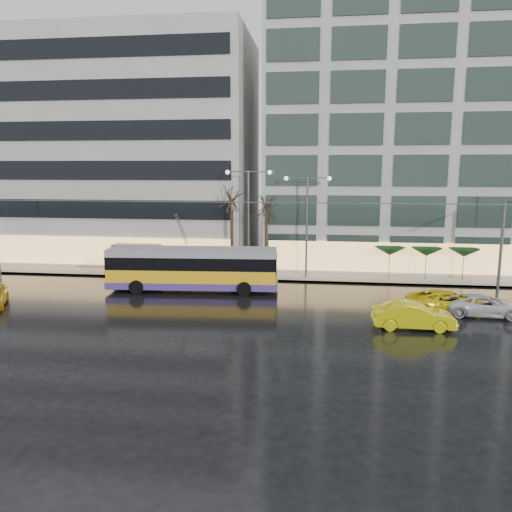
# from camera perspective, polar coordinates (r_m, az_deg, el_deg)

# --- Properties ---
(ground) EXTENTS (140.00, 140.00, 0.00)m
(ground) POSITION_cam_1_polar(r_m,az_deg,el_deg) (33.86, -6.84, -6.11)
(ground) COLOR black
(ground) RESTS_ON ground
(sidewalk) EXTENTS (80.00, 10.00, 0.15)m
(sidewalk) POSITION_cam_1_polar(r_m,az_deg,el_deg) (46.85, -0.29, -1.40)
(sidewalk) COLOR gray
(sidewalk) RESTS_ON ground
(kerb) EXTENTS (80.00, 0.10, 0.15)m
(kerb) POSITION_cam_1_polar(r_m,az_deg,el_deg) (42.06, -1.18, -2.73)
(kerb) COLOR slate
(kerb) RESTS_ON ground
(building_left) EXTENTS (34.00, 14.00, 22.00)m
(building_left) POSITION_cam_1_polar(r_m,az_deg,el_deg) (55.99, -18.53, 11.37)
(building_left) COLOR #9E9C97
(building_left) RESTS_ON sidewalk
(building_right) EXTENTS (32.00, 14.00, 25.00)m
(building_right) POSITION_cam_1_polar(r_m,az_deg,el_deg) (51.76, 20.03, 13.09)
(building_right) COLOR #9E9C97
(building_right) RESTS_ON sidewalk
(trolleybus) EXTENTS (13.08, 5.28, 6.00)m
(trolleybus) POSITION_cam_1_polar(r_m,az_deg,el_deg) (38.63, -7.23, -1.61)
(trolleybus) COLOR #F1B014
(trolleybus) RESTS_ON ground
(catenary) EXTENTS (42.24, 5.12, 7.00)m
(catenary) POSITION_cam_1_polar(r_m,az_deg,el_deg) (40.40, -2.84, 2.75)
(catenary) COLOR #595B60
(catenary) RESTS_ON ground
(bus_shelter) EXTENTS (4.20, 1.60, 2.51)m
(bus_shelter) POSITION_cam_1_polar(r_m,az_deg,el_deg) (45.90, -13.81, 0.46)
(bus_shelter) COLOR #595B60
(bus_shelter) RESTS_ON sidewalk
(street_lamp_near) EXTENTS (3.96, 0.36, 9.03)m
(street_lamp_near) POSITION_cam_1_polar(r_m,az_deg,el_deg) (42.88, -0.87, 5.52)
(street_lamp_near) COLOR #595B60
(street_lamp_near) RESTS_ON sidewalk
(street_lamp_far) EXTENTS (3.96, 0.36, 8.53)m
(street_lamp_far) POSITION_cam_1_polar(r_m,az_deg,el_deg) (42.48, 5.85, 5.06)
(street_lamp_far) COLOR #595B60
(street_lamp_far) RESTS_ON sidewalk
(tree_a) EXTENTS (3.20, 3.20, 8.40)m
(tree_a) POSITION_cam_1_polar(r_m,az_deg,el_deg) (43.24, -2.81, 7.01)
(tree_a) COLOR black
(tree_a) RESTS_ON sidewalk
(tree_b) EXTENTS (3.20, 3.20, 7.70)m
(tree_b) POSITION_cam_1_polar(r_m,az_deg,el_deg) (43.05, 1.20, 6.09)
(tree_b) COLOR black
(tree_b) RESTS_ON sidewalk
(parasol_a) EXTENTS (2.50, 2.50, 2.65)m
(parasol_a) POSITION_cam_1_polar(r_m,az_deg,el_deg) (43.47, 15.04, 0.53)
(parasol_a) COLOR #595B60
(parasol_a) RESTS_ON sidewalk
(parasol_b) EXTENTS (2.50, 2.50, 2.65)m
(parasol_b) POSITION_cam_1_polar(r_m,az_deg,el_deg) (43.98, 18.92, 0.44)
(parasol_b) COLOR #595B60
(parasol_b) RESTS_ON sidewalk
(parasol_c) EXTENTS (2.50, 2.50, 2.65)m
(parasol_c) POSITION_cam_1_polar(r_m,az_deg,el_deg) (44.68, 22.69, 0.35)
(parasol_c) COLOR #595B60
(parasol_c) RESTS_ON sidewalk
(taxi_b) EXTENTS (4.77, 1.70, 1.57)m
(taxi_b) POSITION_cam_1_polar(r_m,az_deg,el_deg) (31.03, 17.54, -6.52)
(taxi_b) COLOR #CFCB0A
(taxi_b) RESTS_ON ground
(taxi_c) EXTENTS (5.38, 2.61, 1.48)m
(taxi_c) POSITION_cam_1_polar(r_m,az_deg,el_deg) (35.11, 21.12, -4.89)
(taxi_c) COLOR yellow
(taxi_c) RESTS_ON ground
(sedan_silver) EXTENTS (4.99, 2.50, 1.36)m
(sedan_silver) POSITION_cam_1_polar(r_m,az_deg,el_deg) (35.33, 24.59, -5.15)
(sedan_silver) COLOR silver
(sedan_silver) RESTS_ON ground
(pedestrian_a) EXTENTS (1.12, 1.13, 2.19)m
(pedestrian_a) POSITION_cam_1_polar(r_m,az_deg,el_deg) (44.19, -9.03, -0.23)
(pedestrian_a) COLOR black
(pedestrian_a) RESTS_ON sidewalk
(pedestrian_b) EXTENTS (1.12, 1.11, 1.82)m
(pedestrian_b) POSITION_cam_1_polar(r_m,az_deg,el_deg) (44.59, -11.12, -0.88)
(pedestrian_b) COLOR black
(pedestrian_b) RESTS_ON sidewalk
(pedestrian_c) EXTENTS (1.26, 1.09, 2.11)m
(pedestrian_c) POSITION_cam_1_polar(r_m,az_deg,el_deg) (46.50, -14.02, -0.30)
(pedestrian_c) COLOR black
(pedestrian_c) RESTS_ON sidewalk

